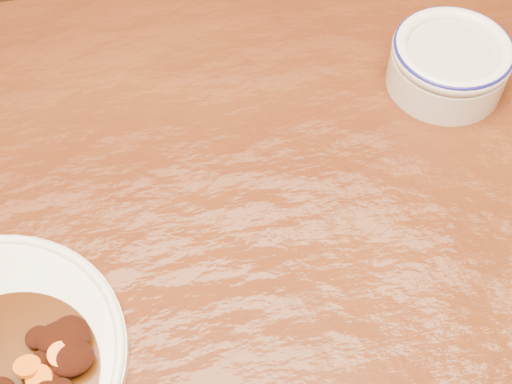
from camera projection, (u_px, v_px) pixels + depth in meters
name	position (u px, v px, depth m)	size (l,w,h in m)	color
dining_table	(237.00, 329.00, 0.71)	(1.59, 1.06, 0.75)	#55280F
mince_stew	(26.00, 376.00, 0.58)	(0.15, 0.15, 0.03)	#441D07
dip_bowl	(449.00, 62.00, 0.77)	(0.13, 0.13, 0.06)	silver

